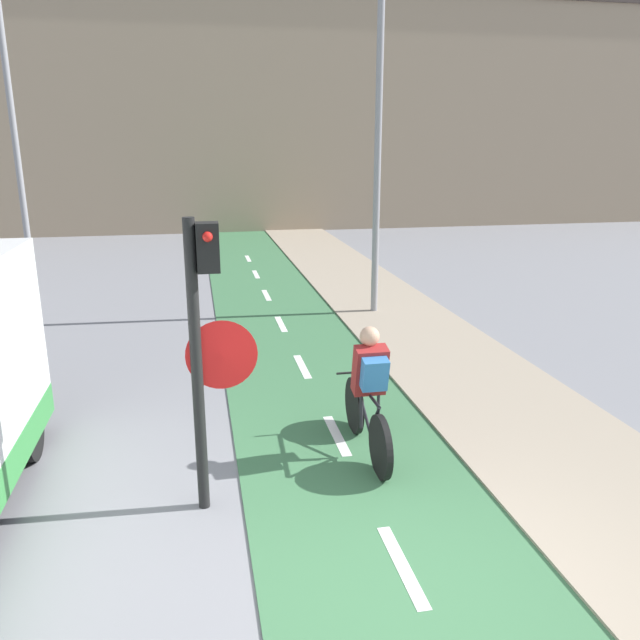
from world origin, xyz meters
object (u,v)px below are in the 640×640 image
Objects in this scene: traffic_light_pole at (205,335)px; street_lamp_sidewalk at (379,102)px; cyclist_near at (369,396)px; street_lamp_far at (11,105)px.

street_lamp_sidewalk is at bearing 62.00° from traffic_light_pole.
street_lamp_sidewalk is 3.82× the size of cyclist_near.
street_lamp_sidewalk reaches higher than cyclist_near.
street_lamp_far reaches higher than street_lamp_sidewalk.
street_lamp_far is 3.86× the size of cyclist_near.
street_lamp_far is 11.14m from cyclist_near.
traffic_light_pole is 1.56× the size of cyclist_near.
street_lamp_sidewalk is at bearing -21.34° from street_lamp_far.
cyclist_near is (1.78, 0.71, -1.05)m from traffic_light_pole.
traffic_light_pole is at bearing -68.56° from street_lamp_far.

